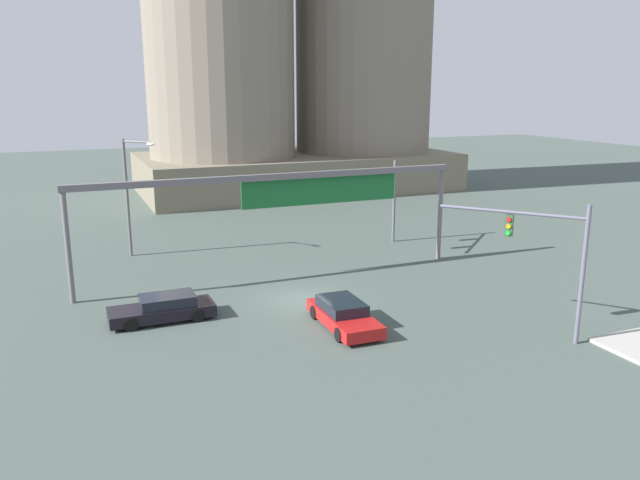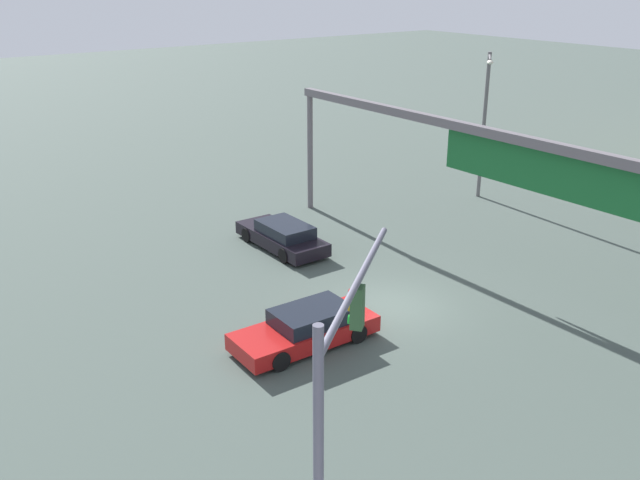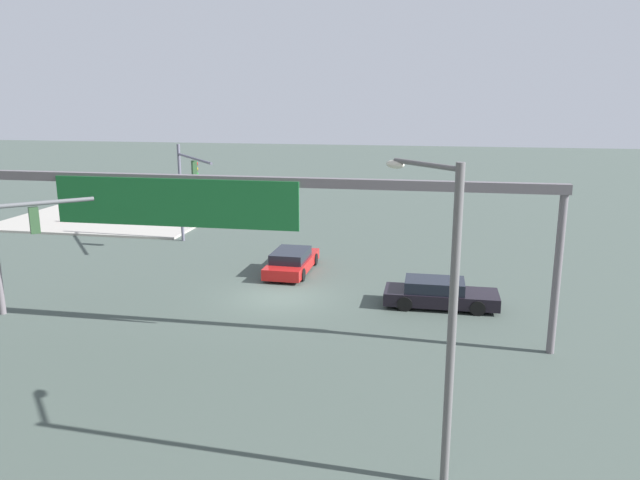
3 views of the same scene
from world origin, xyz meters
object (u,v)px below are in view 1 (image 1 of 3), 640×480
Objects in this scene: traffic_signal_near_corner at (386,189)px; sedan_car_approaching at (343,314)px; traffic_signal_opposite_side at (546,247)px; sedan_car_waiting_far at (163,308)px; streetlamp_curved_arm at (130,189)px.

traffic_signal_near_corner reaches higher than sedan_car_approaching.
traffic_signal_opposite_side reaches higher than sedan_car_approaching.
sedan_car_approaching is 8.52m from sedan_car_waiting_far.
traffic_signal_opposite_side is 17.56m from sedan_car_waiting_far.
sedan_car_waiting_far is (-16.35, -8.27, -3.46)m from traffic_signal_near_corner.
streetlamp_curved_arm is 18.47m from sedan_car_approaching.
streetlamp_curved_arm reaches higher than sedan_car_waiting_far.
sedan_car_waiting_far is at bearing 21.52° from traffic_signal_opposite_side.
traffic_signal_near_corner reaches higher than sedan_car_waiting_far.
traffic_signal_opposite_side is 1.25× the size of sedan_car_approaching.
traffic_signal_opposite_side reaches higher than traffic_signal_near_corner.
traffic_signal_opposite_side is at bearing 42.95° from traffic_signal_near_corner.
traffic_signal_near_corner is at bearing -153.10° from sedan_car_waiting_far.
streetlamp_curved_arm is at bearing -154.72° from sedan_car_approaching.
traffic_signal_near_corner is 16.75m from streetlamp_curved_arm.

